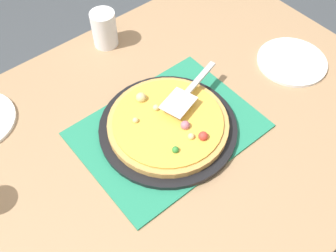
# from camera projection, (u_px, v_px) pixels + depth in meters

# --- Properties ---
(ground_plane) EXTENTS (8.00, 8.00, 0.00)m
(ground_plane) POSITION_uv_depth(u_px,v_px,m) (168.00, 234.00, 1.69)
(ground_plane) COLOR #3D4247
(dining_table) EXTENTS (1.40, 1.00, 0.75)m
(dining_table) POSITION_uv_depth(u_px,v_px,m) (168.00, 152.00, 1.17)
(dining_table) COLOR #9E7A56
(dining_table) RESTS_ON ground_plane
(placemat) EXTENTS (0.48, 0.36, 0.01)m
(placemat) POSITION_uv_depth(u_px,v_px,m) (168.00, 130.00, 1.08)
(placemat) COLOR #237F5B
(placemat) RESTS_ON dining_table
(pizza_pan) EXTENTS (0.38, 0.38, 0.01)m
(pizza_pan) POSITION_uv_depth(u_px,v_px,m) (168.00, 128.00, 1.08)
(pizza_pan) COLOR black
(pizza_pan) RESTS_ON placemat
(pizza) EXTENTS (0.33, 0.33, 0.05)m
(pizza) POSITION_uv_depth(u_px,v_px,m) (168.00, 123.00, 1.06)
(pizza) COLOR tan
(pizza) RESTS_ON pizza_pan
(plate_side) EXTENTS (0.22, 0.22, 0.01)m
(plate_side) POSITION_uv_depth(u_px,v_px,m) (292.00, 61.00, 1.25)
(plate_side) COLOR white
(plate_side) RESTS_ON dining_table
(cup_far) EXTENTS (0.08, 0.08, 0.12)m
(cup_far) POSITION_uv_depth(u_px,v_px,m) (104.00, 29.00, 1.26)
(cup_far) COLOR white
(cup_far) RESTS_ON dining_table
(pizza_server) EXTENTS (0.23, 0.11, 0.01)m
(pizza_server) POSITION_uv_depth(u_px,v_px,m) (188.00, 92.00, 1.08)
(pizza_server) COLOR silver
(pizza_server) RESTS_ON pizza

